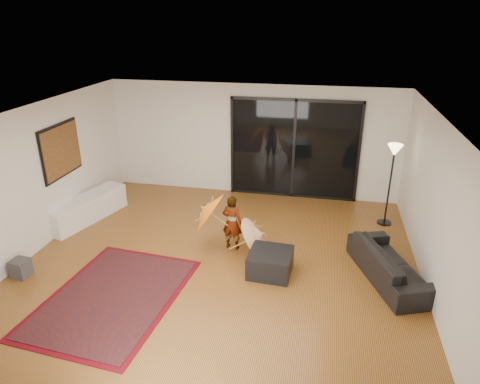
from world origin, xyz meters
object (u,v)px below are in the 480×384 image
(media_console, at_px, (87,208))
(child, at_px, (232,222))
(sofa, at_px, (390,264))
(ottoman, at_px, (270,262))

(media_console, relative_size, child, 1.79)
(child, bearing_deg, sofa, 178.84)
(sofa, distance_m, child, 2.90)
(sofa, bearing_deg, media_console, 59.66)
(child, bearing_deg, media_console, -0.88)
(media_console, xyz_separation_m, sofa, (6.20, -1.02, 0.01))
(sofa, bearing_deg, child, 59.51)
(ottoman, bearing_deg, sofa, 6.81)
(child, bearing_deg, ottoman, 147.71)
(media_console, relative_size, ottoman, 2.68)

